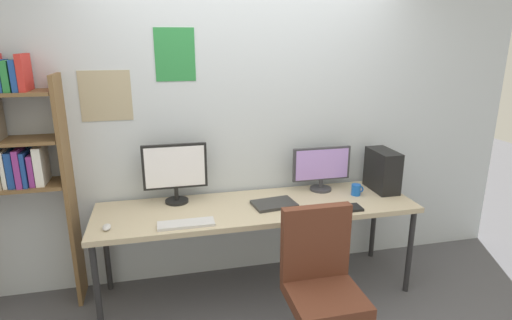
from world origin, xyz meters
TOP-DOWN VIEW (x-y plane):
  - wall_back at (-0.00, 1.02)m, footprint 4.84×0.11m
  - desk at (0.00, 0.60)m, footprint 2.44×0.68m
  - office_chair at (0.21, -0.21)m, footprint 0.52×0.52m
  - monitor_left at (-0.60, 0.81)m, footprint 0.49×0.18m
  - monitor_right at (0.60, 0.81)m, footprint 0.50×0.18m
  - pc_tower at (1.10, 0.70)m, footprint 0.17×0.34m
  - keyboard_left at (-0.56, 0.37)m, footprint 0.39×0.13m
  - keyboard_right at (0.56, 0.37)m, footprint 0.37×0.13m
  - computer_mouse at (-1.08, 0.43)m, footprint 0.06×0.10m
  - laptop_closed at (0.12, 0.57)m, footprint 0.35×0.26m
  - coffee_mug at (0.84, 0.63)m, footprint 0.11×0.08m

SIDE VIEW (x-z plane):
  - office_chair at x=0.21m, z-range -0.09..0.90m
  - desk at x=0.00m, z-range 0.32..1.06m
  - keyboard_left at x=-0.56m, z-range 0.74..0.76m
  - keyboard_right at x=0.56m, z-range 0.74..0.76m
  - laptop_closed at x=0.12m, z-range 0.74..0.76m
  - computer_mouse at x=-1.08m, z-range 0.74..0.77m
  - coffee_mug at x=0.84m, z-range 0.74..0.83m
  - pc_tower at x=1.10m, z-range 0.74..1.08m
  - monitor_right at x=0.60m, z-range 0.76..1.13m
  - monitor_left at x=-0.60m, z-range 0.77..1.24m
  - wall_back at x=0.00m, z-range 0.00..2.60m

